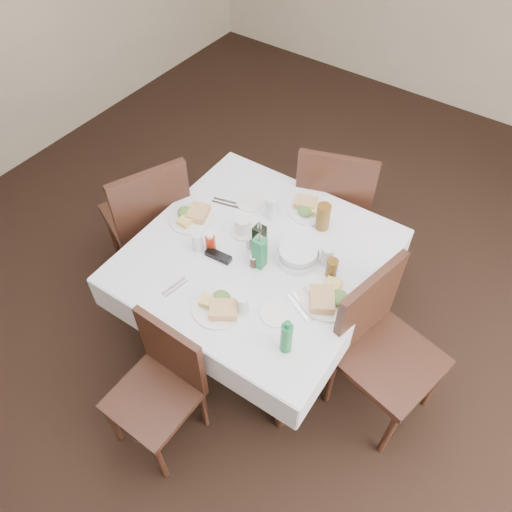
# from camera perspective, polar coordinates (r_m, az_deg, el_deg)

# --- Properties ---
(ground_plane) EXTENTS (7.00, 7.00, 0.00)m
(ground_plane) POSITION_cam_1_polar(r_m,az_deg,el_deg) (3.30, 2.08, -11.87)
(ground_plane) COLOR black
(room_shell) EXTENTS (6.04, 7.04, 2.80)m
(room_shell) POSITION_cam_1_polar(r_m,az_deg,el_deg) (1.98, 3.47, 12.76)
(room_shell) COLOR #B7A78F
(room_shell) RESTS_ON ground
(dining_table) EXTENTS (1.37, 1.37, 0.76)m
(dining_table) POSITION_cam_1_polar(r_m,az_deg,el_deg) (2.87, 0.15, -0.74)
(dining_table) COLOR black
(dining_table) RESTS_ON ground
(chair_north) EXTENTS (0.63, 0.63, 1.04)m
(chair_north) POSITION_cam_1_polar(r_m,az_deg,el_deg) (3.42, 8.93, 6.48)
(chair_north) COLOR black
(chair_north) RESTS_ON ground
(chair_south) EXTENTS (0.42, 0.42, 0.87)m
(chair_south) POSITION_cam_1_polar(r_m,az_deg,el_deg) (2.72, -10.67, -13.77)
(chair_south) COLOR black
(chair_south) RESTS_ON ground
(chair_east) EXTENTS (0.57, 0.57, 1.02)m
(chair_east) POSITION_cam_1_polar(r_m,az_deg,el_deg) (2.77, 13.88, -9.34)
(chair_east) COLOR black
(chair_east) RESTS_ON ground
(chair_west) EXTENTS (0.65, 0.65, 1.04)m
(chair_west) POSITION_cam_1_polar(r_m,az_deg,el_deg) (3.33, -12.10, 4.54)
(chair_west) COLOR black
(chair_west) RESTS_ON ground
(meal_north) EXTENTS (0.25, 0.25, 0.06)m
(meal_north) POSITION_cam_1_polar(r_m,az_deg,el_deg) (3.05, 5.94, 5.45)
(meal_north) COLOR white
(meal_north) RESTS_ON dining_table
(meal_south) EXTENTS (0.27, 0.27, 0.06)m
(meal_south) POSITION_cam_1_polar(r_m,az_deg,el_deg) (2.57, -4.20, -5.70)
(meal_south) COLOR white
(meal_south) RESTS_ON dining_table
(meal_east) EXTENTS (0.31, 0.31, 0.07)m
(meal_east) POSITION_cam_1_polar(r_m,az_deg,el_deg) (2.62, 8.28, -4.67)
(meal_east) COLOR white
(meal_east) RESTS_ON dining_table
(meal_west) EXTENTS (0.27, 0.27, 0.06)m
(meal_west) POSITION_cam_1_polar(r_m,az_deg,el_deg) (3.01, -7.32, 4.56)
(meal_west) COLOR white
(meal_west) RESTS_ON dining_table
(side_plate_a) EXTENTS (0.18, 0.18, 0.01)m
(side_plate_a) POSITION_cam_1_polar(r_m,az_deg,el_deg) (3.10, -0.63, 6.17)
(side_plate_a) COLOR white
(side_plate_a) RESTS_ON dining_table
(side_plate_b) EXTENTS (0.16, 0.16, 0.01)m
(side_plate_b) POSITION_cam_1_polar(r_m,az_deg,el_deg) (2.56, 2.26, -6.66)
(side_plate_b) COLOR white
(side_plate_b) RESTS_ON dining_table
(water_n) EXTENTS (0.08, 0.08, 0.15)m
(water_n) POSITION_cam_1_polar(r_m,az_deg,el_deg) (2.97, 1.83, 5.58)
(water_n) COLOR silver
(water_n) RESTS_ON dining_table
(water_s) EXTENTS (0.06, 0.06, 0.12)m
(water_s) POSITION_cam_1_polar(r_m,az_deg,el_deg) (2.53, -1.52, -5.56)
(water_s) COLOR silver
(water_s) RESTS_ON dining_table
(water_e) EXTENTS (0.07, 0.07, 0.12)m
(water_e) POSITION_cam_1_polar(r_m,az_deg,el_deg) (2.75, 8.11, -0.01)
(water_e) COLOR silver
(water_e) RESTS_ON dining_table
(water_w) EXTENTS (0.06, 0.06, 0.11)m
(water_w) POSITION_cam_1_polar(r_m,az_deg,el_deg) (2.81, -6.69, 1.61)
(water_w) COLOR silver
(water_w) RESTS_ON dining_table
(iced_tea_a) EXTENTS (0.08, 0.08, 0.17)m
(iced_tea_a) POSITION_cam_1_polar(r_m,az_deg,el_deg) (2.92, 7.68, 4.47)
(iced_tea_a) COLOR brown
(iced_tea_a) RESTS_ON dining_table
(iced_tea_b) EXTENTS (0.06, 0.06, 0.13)m
(iced_tea_b) POSITION_cam_1_polar(r_m,az_deg,el_deg) (2.69, 8.63, -1.44)
(iced_tea_b) COLOR brown
(iced_tea_b) RESTS_ON dining_table
(bread_basket) EXTENTS (0.24, 0.24, 0.08)m
(bread_basket) POSITION_cam_1_polar(r_m,az_deg,el_deg) (2.77, 4.82, 0.18)
(bread_basket) COLOR silver
(bread_basket) RESTS_ON dining_table
(oil_cruet_dark) EXTENTS (0.06, 0.06, 0.25)m
(oil_cruet_dark) POSITION_cam_1_polar(r_m,az_deg,el_deg) (2.74, 0.39, 1.98)
(oil_cruet_dark) COLOR black
(oil_cruet_dark) RESTS_ON dining_table
(oil_cruet_green) EXTENTS (0.06, 0.06, 0.26)m
(oil_cruet_green) POSITION_cam_1_polar(r_m,az_deg,el_deg) (2.68, 0.39, 0.56)
(oil_cruet_green) COLOR #177138
(oil_cruet_green) RESTS_ON dining_table
(ketchup_bottle) EXTENTS (0.06, 0.06, 0.12)m
(ketchup_bottle) POSITION_cam_1_polar(r_m,az_deg,el_deg) (2.81, -5.22, 1.58)
(ketchup_bottle) COLOR #AB220A
(ketchup_bottle) RESTS_ON dining_table
(salt_shaker) EXTENTS (0.04, 0.04, 0.09)m
(salt_shaker) POSITION_cam_1_polar(r_m,az_deg,el_deg) (2.81, -0.80, 1.55)
(salt_shaker) COLOR white
(salt_shaker) RESTS_ON dining_table
(pepper_shaker) EXTENTS (0.04, 0.04, 0.09)m
(pepper_shaker) POSITION_cam_1_polar(r_m,az_deg,el_deg) (2.72, -0.30, -0.58)
(pepper_shaker) COLOR #462D20
(pepper_shaker) RESTS_ON dining_table
(coffee_mug) EXTENTS (0.16, 0.15, 0.11)m
(coffee_mug) POSITION_cam_1_polar(r_m,az_deg,el_deg) (2.89, -1.45, 3.38)
(coffee_mug) COLOR white
(coffee_mug) RESTS_ON dining_table
(sunglasses) EXTENTS (0.16, 0.06, 0.03)m
(sunglasses) POSITION_cam_1_polar(r_m,az_deg,el_deg) (2.79, -4.33, 0.02)
(sunglasses) COLOR black
(sunglasses) RESTS_ON dining_table
(green_bottle) EXTENTS (0.06, 0.06, 0.23)m
(green_bottle) POSITION_cam_1_polar(r_m,az_deg,el_deg) (2.38, 3.50, -9.25)
(green_bottle) COLOR #177138
(green_bottle) RESTS_ON dining_table
(sugar_caddy) EXTENTS (0.10, 0.08, 0.04)m
(sugar_caddy) POSITION_cam_1_polar(r_m,az_deg,el_deg) (2.63, 6.46, -4.05)
(sugar_caddy) COLOR white
(sugar_caddy) RESTS_ON dining_table
(cutlery_n) EXTENTS (0.06, 0.18, 0.01)m
(cutlery_n) POSITION_cam_1_polar(r_m,az_deg,el_deg) (3.03, 7.16, 4.38)
(cutlery_n) COLOR silver
(cutlery_n) RESTS_ON dining_table
(cutlery_s) EXTENTS (0.06, 0.16, 0.01)m
(cutlery_s) POSITION_cam_1_polar(r_m,az_deg,el_deg) (2.69, -9.20, -3.56)
(cutlery_s) COLOR silver
(cutlery_s) RESTS_ON dining_table
(cutlery_e) EXTENTS (0.20, 0.13, 0.01)m
(cutlery_e) POSITION_cam_1_polar(r_m,az_deg,el_deg) (2.59, 5.18, -5.84)
(cutlery_e) COLOR silver
(cutlery_e) RESTS_ON dining_table
(cutlery_w) EXTENTS (0.20, 0.10, 0.01)m
(cutlery_w) POSITION_cam_1_polar(r_m,az_deg,el_deg) (3.10, -3.32, 6.02)
(cutlery_w) COLOR silver
(cutlery_w) RESTS_ON dining_table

